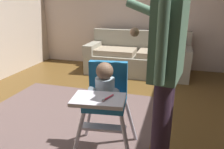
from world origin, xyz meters
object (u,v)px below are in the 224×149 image
object	(u,v)px
couch	(138,57)
high_chair	(105,93)
adult_standing	(166,69)
toy_ball	(160,110)

from	to	relation	value
couch	high_chair	world-z (taller)	high_chair
adult_standing	toy_ball	distance (m)	1.32
couch	high_chair	size ratio (longest dim) A/B	2.19
couch	toy_ball	world-z (taller)	couch
high_chair	adult_standing	distance (m)	0.59
toy_ball	adult_standing	bearing A→B (deg)	-86.01
adult_standing	toy_ball	size ratio (longest dim) A/B	9.88
high_chair	toy_ball	xyz separation A→B (m)	(0.44, 0.92, -0.57)
couch	high_chair	xyz separation A→B (m)	(0.17, -2.69, 0.32)
couch	toy_ball	xyz separation A→B (m)	(0.61, -1.77, -0.25)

